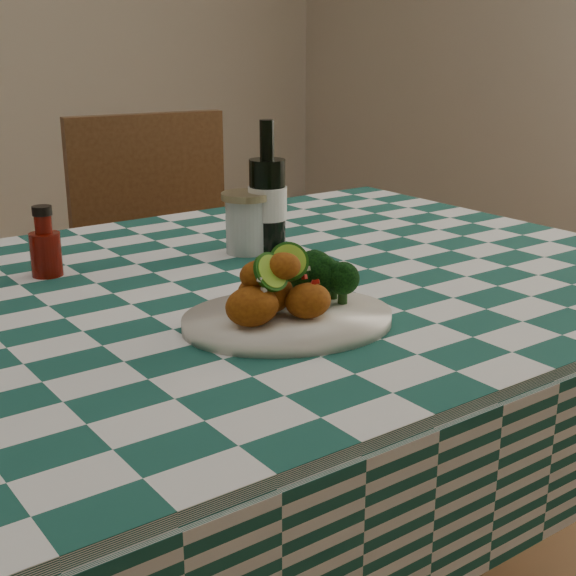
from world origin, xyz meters
TOP-DOWN VIEW (x-y plane):
  - dining_table at (0.00, 0.00)m, footprint 1.66×1.06m
  - plate at (0.03, -0.21)m, footprint 0.35×0.31m
  - fried_chicken_pile at (0.02, -0.21)m, footprint 0.14×0.10m
  - broccoli_side at (0.11, -0.20)m, footprint 0.09×0.09m
  - ketchup_bottle at (-0.15, 0.22)m, footprint 0.06×0.06m
  - mason_jar at (0.20, 0.15)m, footprint 0.10×0.10m
  - beer_bottle at (0.24, 0.13)m, footprint 0.08×0.08m
  - wooden_chair_right at (0.37, 0.75)m, footprint 0.50×0.51m

SIDE VIEW (x-z plane):
  - dining_table at x=0.00m, z-range 0.00..0.79m
  - wooden_chair_right at x=0.37m, z-range 0.00..0.96m
  - plate at x=0.03m, z-range 0.79..0.80m
  - broccoli_side at x=0.11m, z-range 0.80..0.87m
  - mason_jar at x=0.20m, z-range 0.79..0.90m
  - ketchup_bottle at x=-0.15m, z-range 0.79..0.90m
  - fried_chicken_pile at x=0.02m, z-range 0.80..0.89m
  - beer_bottle at x=0.24m, z-range 0.79..1.03m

